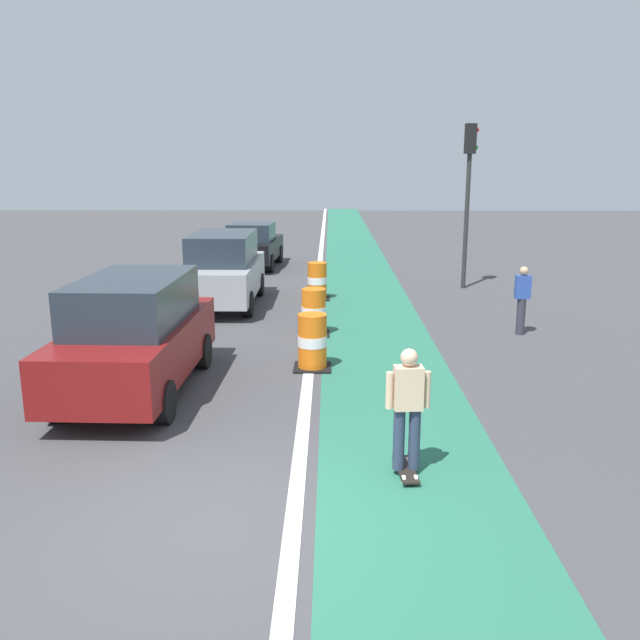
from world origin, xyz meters
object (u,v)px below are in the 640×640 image
(skateboarder_on_lane, at_px, (408,408))
(parked_suv_second, at_px, (224,269))
(parked_sedan_third, at_px, (253,246))
(traffic_barrel_back, at_px, (317,281))
(pedestrian_crossing, at_px, (522,298))
(parked_suv_nearest, at_px, (136,334))
(traffic_barrel_front, at_px, (312,342))
(traffic_light_corner, at_px, (469,177))
(traffic_barrel_mid, at_px, (314,312))

(skateboarder_on_lane, xyz_separation_m, parked_suv_second, (-3.97, 10.39, 0.12))
(parked_suv_second, bearing_deg, parked_sedan_third, 89.97)
(skateboarder_on_lane, bearing_deg, traffic_barrel_back, 96.87)
(parked_sedan_third, bearing_deg, pedestrian_crossing, -53.85)
(traffic_barrel_back, bearing_deg, parked_suv_second, -160.56)
(parked_suv_nearest, xyz_separation_m, parked_sedan_third, (0.39, 14.31, -0.20))
(traffic_barrel_front, distance_m, traffic_light_corner, 10.25)
(skateboarder_on_lane, distance_m, pedestrian_crossing, 8.04)
(parked_sedan_third, xyz_separation_m, pedestrian_crossing, (7.45, -10.20, 0.03))
(skateboarder_on_lane, relative_size, traffic_light_corner, 0.33)
(parked_suv_nearest, xyz_separation_m, traffic_barrel_front, (3.03, 1.38, -0.50))
(traffic_barrel_front, relative_size, traffic_barrel_back, 1.00)
(parked_sedan_third, bearing_deg, traffic_barrel_mid, -75.81)
(skateboarder_on_lane, height_order, parked_sedan_third, parked_sedan_third)
(traffic_barrel_mid, bearing_deg, parked_suv_second, 128.89)
(skateboarder_on_lane, distance_m, traffic_barrel_front, 4.72)
(skateboarder_on_lane, distance_m, parked_suv_second, 11.12)
(traffic_light_corner, bearing_deg, traffic_barrel_front, -118.24)
(parked_sedan_third, relative_size, traffic_barrel_back, 3.85)
(parked_suv_nearest, height_order, traffic_barrel_mid, parked_suv_nearest)
(traffic_barrel_back, relative_size, traffic_light_corner, 0.21)
(traffic_barrel_back, xyz_separation_m, pedestrian_crossing, (4.85, -4.06, 0.33))
(traffic_barrel_back, height_order, pedestrian_crossing, pedestrian_crossing)
(parked_sedan_third, height_order, traffic_barrel_front, parked_sedan_third)
(traffic_barrel_mid, bearing_deg, traffic_barrel_back, 89.98)
(traffic_barrel_mid, bearing_deg, parked_sedan_third, 104.19)
(traffic_light_corner, bearing_deg, parked_suv_nearest, -127.43)
(traffic_barrel_front, xyz_separation_m, traffic_barrel_mid, (-0.04, 2.65, 0.00))
(parked_suv_second, bearing_deg, parked_suv_nearest, -93.06)
(parked_suv_second, xyz_separation_m, traffic_light_corner, (7.28, 2.76, 2.47))
(parked_suv_second, xyz_separation_m, traffic_barrel_front, (2.64, -5.88, -0.50))
(skateboarder_on_lane, relative_size, parked_suv_nearest, 0.36)
(skateboarder_on_lane, bearing_deg, parked_suv_nearest, 144.22)
(parked_suv_second, distance_m, traffic_light_corner, 8.17)
(traffic_barrel_front, height_order, pedestrian_crossing, pedestrian_crossing)
(pedestrian_crossing, bearing_deg, parked_suv_second, 157.14)
(parked_suv_nearest, bearing_deg, traffic_barrel_front, 24.45)
(parked_suv_second, height_order, traffic_barrel_front, parked_suv_second)
(traffic_barrel_back, bearing_deg, skateboarder_on_lane, -83.13)
(parked_sedan_third, xyz_separation_m, traffic_barrel_back, (2.60, -6.13, -0.30))
(parked_sedan_third, bearing_deg, traffic_barrel_back, -67.02)
(pedestrian_crossing, bearing_deg, traffic_barrel_front, -150.39)
(traffic_barrel_mid, relative_size, traffic_barrel_back, 1.00)
(traffic_barrel_front, relative_size, traffic_light_corner, 0.21)
(traffic_barrel_back, bearing_deg, traffic_barrel_mid, -90.02)
(skateboarder_on_lane, height_order, parked_suv_second, parked_suv_second)
(parked_sedan_third, xyz_separation_m, traffic_light_corner, (7.28, -4.29, 2.67))
(parked_sedan_third, height_order, traffic_barrel_back, parked_sedan_third)
(parked_sedan_third, bearing_deg, traffic_light_corner, -30.51)
(traffic_light_corner, bearing_deg, traffic_barrel_back, -158.47)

